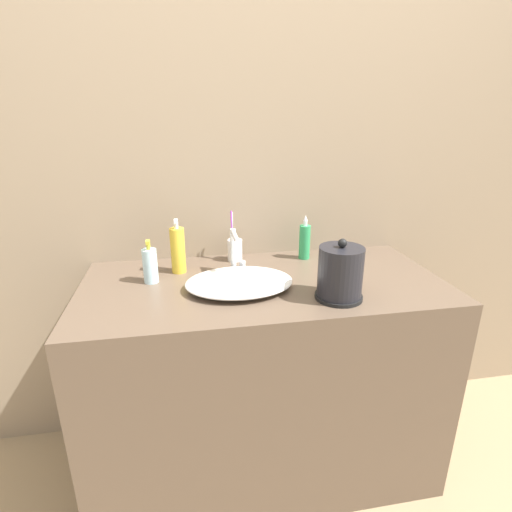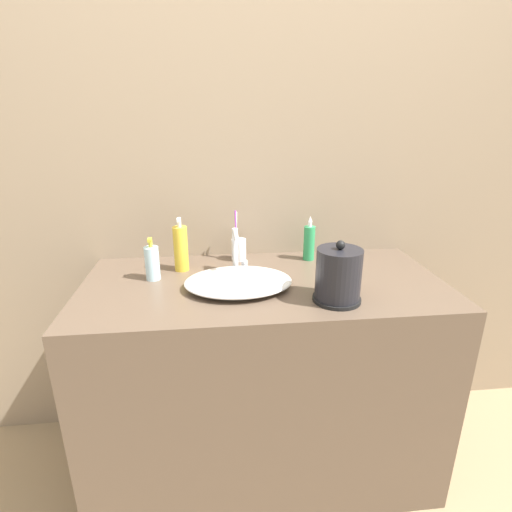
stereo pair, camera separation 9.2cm
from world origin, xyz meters
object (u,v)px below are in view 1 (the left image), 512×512
(electric_kettle, at_px, (340,275))
(toothbrush_cup, at_px, (235,249))
(mouthwash_bottle, at_px, (150,265))
(faucet, at_px, (235,249))
(shampoo_bottle, at_px, (305,241))
(lotion_bottle, at_px, (178,250))

(electric_kettle, distance_m, toothbrush_cup, 0.51)
(electric_kettle, height_order, mouthwash_bottle, electric_kettle)
(toothbrush_cup, bearing_deg, mouthwash_bottle, -152.16)
(faucet, height_order, shampoo_bottle, shampoo_bottle)
(electric_kettle, height_order, toothbrush_cup, toothbrush_cup)
(faucet, relative_size, electric_kettle, 0.83)
(faucet, distance_m, electric_kettle, 0.41)
(electric_kettle, relative_size, toothbrush_cup, 0.98)
(faucet, relative_size, shampoo_bottle, 0.91)
(lotion_bottle, bearing_deg, electric_kettle, -32.33)
(electric_kettle, xyz_separation_m, mouthwash_bottle, (-0.62, 0.25, -0.02))
(toothbrush_cup, relative_size, shampoo_bottle, 1.12)
(lotion_bottle, bearing_deg, shampoo_bottle, 6.99)
(shampoo_bottle, bearing_deg, mouthwash_bottle, -166.70)
(shampoo_bottle, bearing_deg, lotion_bottle, -173.01)
(faucet, relative_size, mouthwash_bottle, 1.06)
(toothbrush_cup, height_order, lotion_bottle, same)
(electric_kettle, distance_m, shampoo_bottle, 0.39)
(faucet, relative_size, lotion_bottle, 0.81)
(shampoo_bottle, bearing_deg, faucet, -159.54)
(electric_kettle, distance_m, lotion_bottle, 0.61)
(mouthwash_bottle, bearing_deg, lotion_bottle, 39.79)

